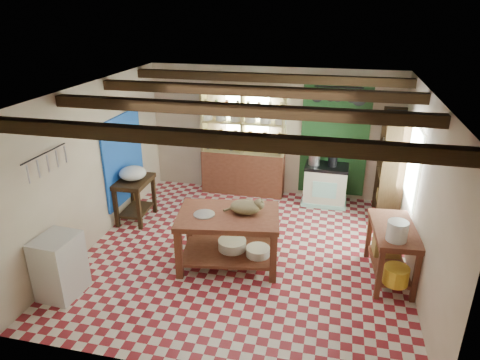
% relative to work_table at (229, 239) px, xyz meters
% --- Properties ---
extents(floor, '(5.00, 5.00, 0.02)m').
position_rel_work_table_xyz_m(floor, '(0.18, 0.35, -0.43)').
color(floor, maroon).
rests_on(floor, ground).
extents(ceiling, '(5.00, 5.00, 0.02)m').
position_rel_work_table_xyz_m(ceiling, '(0.18, 0.35, 2.18)').
color(ceiling, '#48474C').
rests_on(ceiling, wall_back).
extents(wall_back, '(5.00, 0.04, 2.60)m').
position_rel_work_table_xyz_m(wall_back, '(0.18, 2.85, 0.88)').
color(wall_back, beige).
rests_on(wall_back, floor).
extents(wall_front, '(5.00, 0.04, 2.60)m').
position_rel_work_table_xyz_m(wall_front, '(0.18, -2.15, 0.88)').
color(wall_front, beige).
rests_on(wall_front, floor).
extents(wall_left, '(0.04, 5.00, 2.60)m').
position_rel_work_table_xyz_m(wall_left, '(-2.32, 0.35, 0.88)').
color(wall_left, beige).
rests_on(wall_left, floor).
extents(wall_right, '(0.04, 5.00, 2.60)m').
position_rel_work_table_xyz_m(wall_right, '(2.68, 0.35, 0.88)').
color(wall_right, beige).
rests_on(wall_right, floor).
extents(ceiling_beams, '(5.00, 3.80, 0.15)m').
position_rel_work_table_xyz_m(ceiling_beams, '(0.18, 0.35, 2.06)').
color(ceiling_beams, '#362312').
rests_on(ceiling_beams, ceiling).
extents(blue_wall_patch, '(0.04, 1.40, 1.60)m').
position_rel_work_table_xyz_m(blue_wall_patch, '(-2.29, 1.25, 0.68)').
color(blue_wall_patch, blue).
rests_on(blue_wall_patch, wall_left).
extents(green_wall_patch, '(1.30, 0.04, 2.30)m').
position_rel_work_table_xyz_m(green_wall_patch, '(1.43, 2.82, 0.83)').
color(green_wall_patch, '#1B441D').
rests_on(green_wall_patch, wall_back).
extents(window_back, '(0.90, 0.02, 0.80)m').
position_rel_work_table_xyz_m(window_back, '(-0.32, 2.83, 1.28)').
color(window_back, beige).
rests_on(window_back, wall_back).
extents(window_right, '(0.02, 1.30, 1.20)m').
position_rel_work_table_xyz_m(window_right, '(2.66, 1.35, 0.98)').
color(window_right, beige).
rests_on(window_right, wall_right).
extents(utensil_rail, '(0.06, 0.90, 0.28)m').
position_rel_work_table_xyz_m(utensil_rail, '(-2.26, -0.85, 1.36)').
color(utensil_rail, black).
rests_on(utensil_rail, wall_left).
extents(pot_rack, '(0.86, 0.12, 0.36)m').
position_rel_work_table_xyz_m(pot_rack, '(1.43, 2.40, 1.76)').
color(pot_rack, black).
rests_on(pot_rack, ceiling).
extents(shelving_unit, '(1.70, 0.34, 2.20)m').
position_rel_work_table_xyz_m(shelving_unit, '(-0.37, 2.66, 0.68)').
color(shelving_unit, tan).
rests_on(shelving_unit, floor).
extents(tall_rack, '(0.40, 0.86, 2.00)m').
position_rel_work_table_xyz_m(tall_rack, '(2.46, 2.15, 0.58)').
color(tall_rack, '#362312').
rests_on(tall_rack, floor).
extents(work_table, '(1.63, 1.21, 0.85)m').
position_rel_work_table_xyz_m(work_table, '(0.00, 0.00, 0.00)').
color(work_table, brown).
rests_on(work_table, floor).
extents(stove, '(0.84, 0.57, 0.81)m').
position_rel_work_table_xyz_m(stove, '(1.33, 2.50, -0.02)').
color(stove, beige).
rests_on(stove, floor).
extents(prep_table, '(0.56, 0.80, 0.80)m').
position_rel_work_table_xyz_m(prep_table, '(-2.02, 1.02, -0.02)').
color(prep_table, '#362312').
rests_on(prep_table, floor).
extents(white_cabinet, '(0.52, 0.62, 0.87)m').
position_rel_work_table_xyz_m(white_cabinet, '(-2.04, -1.23, 0.01)').
color(white_cabinet, silver).
rests_on(white_cabinet, floor).
extents(right_counter, '(0.67, 1.20, 0.83)m').
position_rel_work_table_xyz_m(right_counter, '(2.36, 0.16, -0.01)').
color(right_counter, brown).
rests_on(right_counter, floor).
extents(cat, '(0.54, 0.47, 0.20)m').
position_rel_work_table_xyz_m(cat, '(0.24, 0.09, 0.52)').
color(cat, olive).
rests_on(cat, work_table).
extents(steel_tray, '(0.36, 0.36, 0.02)m').
position_rel_work_table_xyz_m(steel_tray, '(-0.34, -0.10, 0.43)').
color(steel_tray, '#B4B3BB').
rests_on(steel_tray, work_table).
extents(basin_large, '(0.49, 0.49, 0.15)m').
position_rel_work_table_xyz_m(basin_large, '(0.04, 0.06, -0.12)').
color(basin_large, silver).
rests_on(basin_large, work_table).
extents(basin_small, '(0.41, 0.41, 0.13)m').
position_rel_work_table_xyz_m(basin_small, '(0.46, -0.03, -0.14)').
color(basin_small, silver).
rests_on(basin_small, work_table).
extents(kettle_left, '(0.22, 0.22, 0.25)m').
position_rel_work_table_xyz_m(kettle_left, '(1.08, 2.50, 0.51)').
color(kettle_left, '#B4B3BB').
rests_on(kettle_left, stove).
extents(kettle_right, '(0.18, 0.18, 0.22)m').
position_rel_work_table_xyz_m(kettle_right, '(1.43, 2.49, 0.49)').
color(kettle_right, black).
rests_on(kettle_right, stove).
extents(enamel_bowl, '(0.49, 0.49, 0.24)m').
position_rel_work_table_xyz_m(enamel_bowl, '(-2.02, 1.02, 0.50)').
color(enamel_bowl, silver).
rests_on(enamel_bowl, prep_table).
extents(white_bucket, '(0.29, 0.29, 0.27)m').
position_rel_work_table_xyz_m(white_bucket, '(2.34, -0.19, 0.54)').
color(white_bucket, silver).
rests_on(white_bucket, right_counter).
extents(wicker_basket, '(0.41, 0.34, 0.27)m').
position_rel_work_table_xyz_m(wicker_basket, '(2.33, 0.46, -0.07)').
color(wicker_basket, '#A17E40').
rests_on(wicker_basket, right_counter).
extents(yellow_tub, '(0.36, 0.36, 0.25)m').
position_rel_work_table_xyz_m(yellow_tub, '(2.40, -0.28, -0.08)').
color(yellow_tub, gold).
rests_on(yellow_tub, right_counter).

